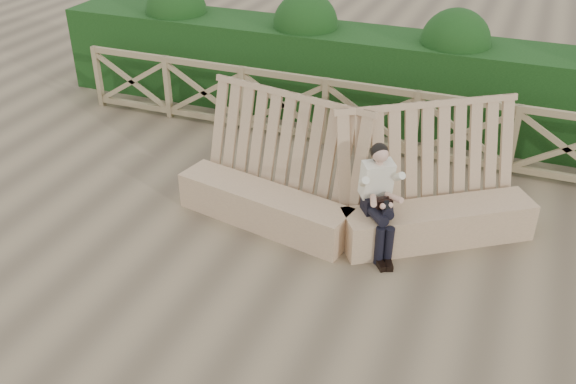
% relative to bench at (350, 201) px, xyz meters
% --- Properties ---
extents(ground, '(60.00, 60.00, 0.00)m').
position_rel_bench_xyz_m(ground, '(-0.39, -1.27, -0.41)').
color(ground, brown).
rests_on(ground, ground).
extents(bench, '(4.48, 1.99, 1.62)m').
position_rel_bench_xyz_m(bench, '(0.00, 0.00, 0.00)').
color(bench, '#9F7E5B').
rests_on(bench, ground).
extents(woman, '(0.64, 0.79, 1.36)m').
position_rel_bench_xyz_m(woman, '(0.43, -0.29, 0.34)').
color(woman, black).
rests_on(woman, ground).
extents(guardrail, '(10.10, 0.09, 1.10)m').
position_rel_bench_xyz_m(guardrail, '(-0.39, 2.23, 0.14)').
color(guardrail, olive).
rests_on(guardrail, ground).
extents(hedge, '(12.00, 1.20, 1.50)m').
position_rel_bench_xyz_m(hedge, '(-0.39, 3.43, 0.34)').
color(hedge, black).
rests_on(hedge, ground).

